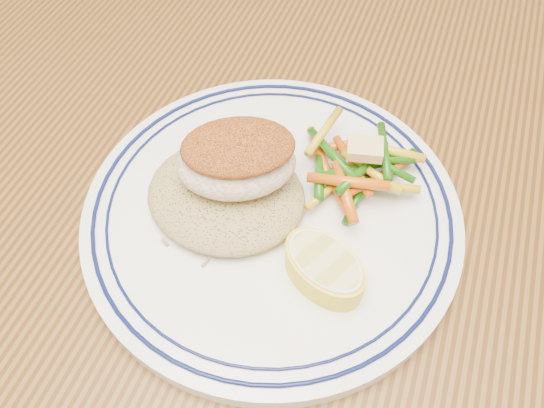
{
  "coord_description": "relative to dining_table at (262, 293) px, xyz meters",
  "views": [
    {
      "loc": [
        0.08,
        -0.2,
        1.09
      ],
      "look_at": [
        0.0,
        0.02,
        0.77
      ],
      "focal_mm": 35.0,
      "sensor_mm": 36.0,
      "label": 1
    }
  ],
  "objects": [
    {
      "name": "dining_table",
      "position": [
        0.0,
        0.0,
        0.0
      ],
      "size": [
        1.5,
        0.9,
        0.75
      ],
      "color": "#45280D",
      "rests_on": "ground"
    },
    {
      "name": "plate",
      "position": [
        0.0,
        0.02,
        0.11
      ],
      "size": [
        0.28,
        0.28,
        0.02
      ],
      "color": "white",
      "rests_on": "dining_table"
    },
    {
      "name": "rice_pilaf",
      "position": [
        -0.03,
        0.01,
        0.12
      ],
      "size": [
        0.12,
        0.11,
        0.02
      ],
      "primitive_type": "ellipsoid",
      "color": "olive",
      "rests_on": "plate"
    },
    {
      "name": "fish_fillet",
      "position": [
        -0.03,
        0.02,
        0.15
      ],
      "size": [
        0.1,
        0.09,
        0.04
      ],
      "color": "beige",
      "rests_on": "rice_pilaf"
    },
    {
      "name": "vegetable_pile",
      "position": [
        0.05,
        0.07,
        0.13
      ],
      "size": [
        0.1,
        0.1,
        0.03
      ],
      "color": "#C8520A",
      "rests_on": "plate"
    },
    {
      "name": "butter_pat",
      "position": [
        0.06,
        0.07,
        0.14
      ],
      "size": [
        0.03,
        0.03,
        0.01
      ],
      "primitive_type": "cube",
      "rotation": [
        0.0,
        0.0,
        0.23
      ],
      "color": "#E4C96F",
      "rests_on": "vegetable_pile"
    },
    {
      "name": "lemon_wedge",
      "position": [
        0.06,
        -0.02,
        0.13
      ],
      "size": [
        0.08,
        0.08,
        0.02
      ],
      "color": "yellow",
      "rests_on": "plate"
    }
  ]
}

